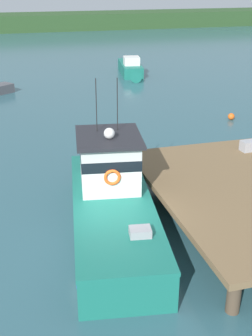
# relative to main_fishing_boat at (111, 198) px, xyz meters

# --- Properties ---
(ground_plane) EXTENTS (200.00, 200.00, 0.00)m
(ground_plane) POSITION_rel_main_fishing_boat_xyz_m (-0.28, -0.91, -1.01)
(ground_plane) COLOR #2D5660
(dock) EXTENTS (6.00, 9.00, 1.20)m
(dock) POSITION_rel_main_fishing_boat_xyz_m (4.52, -0.91, 0.07)
(dock) COLOR #4C3D2D
(dock) RESTS_ON ground
(main_fishing_boat) EXTENTS (3.69, 9.96, 4.80)m
(main_fishing_boat) POSITION_rel_main_fishing_boat_xyz_m (0.00, 0.00, 0.00)
(main_fishing_boat) COLOR #196B5B
(main_fishing_boat) RESTS_ON ground
(crate_stack_mid_dock) EXTENTS (0.63, 0.48, 0.43)m
(crate_stack_mid_dock) POSITION_rel_main_fishing_boat_xyz_m (6.37, 2.27, 0.41)
(crate_stack_mid_dock) COLOR #9E9EA3
(crate_stack_mid_dock) RESTS_ON dock
(moored_boat_mid_harbor) EXTENTS (2.35, 6.41, 1.60)m
(moored_boat_mid_harbor) POSITION_rel_main_fishing_boat_xyz_m (7.62, 23.93, -0.46)
(moored_boat_mid_harbor) COLOR #196B5B
(moored_boat_mid_harbor) RESTS_ON ground
(mooring_buoy_spare_mooring) EXTENTS (0.34, 0.34, 0.34)m
(mooring_buoy_spare_mooring) POSITION_rel_main_fishing_boat_xyz_m (2.14, 6.07, -0.84)
(mooring_buoy_spare_mooring) COLOR silver
(mooring_buoy_spare_mooring) RESTS_ON ground
(mooring_buoy_inshore) EXTENTS (0.39, 0.39, 0.39)m
(mooring_buoy_inshore) POSITION_rel_main_fishing_boat_xyz_m (9.72, 9.84, -0.81)
(mooring_buoy_inshore) COLOR #EA5B19
(mooring_buoy_inshore) RESTS_ON ground
(far_shoreline) EXTENTS (120.00, 8.00, 2.40)m
(far_shoreline) POSITION_rel_main_fishing_boat_xyz_m (-0.28, 61.09, 0.19)
(far_shoreline) COLOR #284723
(far_shoreline) RESTS_ON ground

